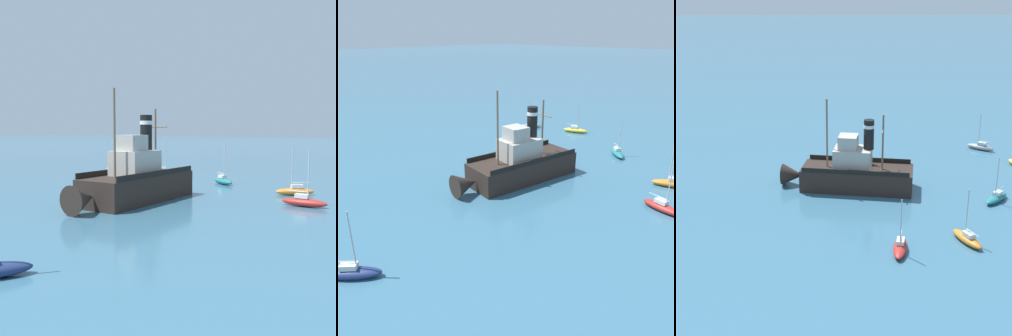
% 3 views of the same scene
% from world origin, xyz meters
% --- Properties ---
extents(ground_plane, '(600.00, 600.00, 0.00)m').
position_xyz_m(ground_plane, '(0.00, 0.00, 0.00)').
color(ground_plane, '#38667F').
extents(old_tugboat, '(6.36, 14.76, 9.90)m').
position_xyz_m(old_tugboat, '(1.01, 1.83, 1.83)').
color(old_tugboat, '#2D231E').
rests_on(old_tugboat, ground).
extents(sailboat_teal, '(3.46, 3.47, 4.90)m').
position_xyz_m(sailboat_teal, '(-3.00, -13.03, 0.43)').
color(sailboat_teal, '#23757A').
rests_on(sailboat_teal, ground).
extents(sailboat_grey, '(3.21, 3.67, 4.90)m').
position_xyz_m(sailboat_grey, '(14.28, -16.07, 0.43)').
color(sailboat_grey, gray).
rests_on(sailboat_grey, ground).
extents(sailboat_yellow, '(3.95, 2.27, 4.90)m').
position_xyz_m(sailboat_yellow, '(7.30, -18.89, 0.43)').
color(sailboat_yellow, gold).
rests_on(sailboat_yellow, ground).
extents(sailboat_orange, '(3.93, 2.50, 4.90)m').
position_xyz_m(sailboat_orange, '(-11.79, -7.79, 0.43)').
color(sailboat_orange, orange).
rests_on(sailboat_orange, ground).
extents(sailboat_red, '(3.94, 1.84, 4.90)m').
position_xyz_m(sailboat_red, '(-13.21, -1.75, 0.43)').
color(sailboat_red, '#B22823').
rests_on(sailboat_red, ground).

